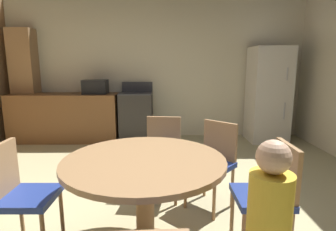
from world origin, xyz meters
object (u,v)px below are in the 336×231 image
object	(u,v)px
refrigerator	(268,95)
chair_northeast	(213,159)
chair_west	(19,191)
chair_north	(162,151)
oven_range	(136,116)
microwave	(95,87)
chair_east	(270,191)
dining_table	(145,178)

from	to	relation	value
refrigerator	chair_northeast	distance (m)	2.85
refrigerator	chair_west	bearing A→B (deg)	-134.39
chair_northeast	chair_north	bearing A→B (deg)	-72.45
oven_range	microwave	size ratio (longest dim) A/B	2.50
chair_northeast	chair_east	distance (m)	0.77
dining_table	chair_west	xyz separation A→B (m)	(-0.95, 0.01, -0.10)
chair_northeast	chair_west	world-z (taller)	same
oven_range	chair_west	world-z (taller)	oven_range
microwave	chair_north	xyz separation A→B (m)	(1.27, -2.23, -0.53)
microwave	chair_north	size ratio (longest dim) A/B	0.51
chair_west	chair_north	xyz separation A→B (m)	(1.08, 0.93, 0.00)
chair_northeast	chair_east	xyz separation A→B (m)	(0.31, -0.71, 0.00)
dining_table	chair_west	bearing A→B (deg)	179.34
chair_west	chair_north	size ratio (longest dim) A/B	1.00
oven_range	dining_table	world-z (taller)	oven_range
dining_table	chair_east	size ratio (longest dim) A/B	1.39
chair_east	dining_table	bearing A→B (deg)	0.00
chair_north	microwave	bearing A→B (deg)	-142.69
chair_northeast	chair_north	size ratio (longest dim) A/B	1.00
chair_north	dining_table	bearing A→B (deg)	-0.00
refrigerator	chair_east	size ratio (longest dim) A/B	2.02
oven_range	chair_east	world-z (taller)	oven_range
chair_east	chair_west	world-z (taller)	same
chair_west	microwave	bearing A→B (deg)	94.02
oven_range	chair_north	xyz separation A→B (m)	(0.51, -2.23, 0.03)
refrigerator	chair_north	world-z (taller)	refrigerator
microwave	chair_west	size ratio (longest dim) A/B	0.51
oven_range	chair_northeast	distance (m)	2.69
oven_range	chair_east	bearing A→B (deg)	-67.23
dining_table	chair_north	bearing A→B (deg)	82.30
refrigerator	chair_east	bearing A→B (deg)	-109.99
chair_northeast	chair_north	world-z (taller)	same
oven_range	chair_northeast	world-z (taller)	oven_range
chair_north	chair_east	bearing A→B (deg)	48.53
microwave	chair_northeast	world-z (taller)	microwave
microwave	dining_table	world-z (taller)	microwave
chair_northeast	microwave	bearing A→B (deg)	-101.36
oven_range	dining_table	xyz separation A→B (m)	(0.38, -3.18, 0.14)
dining_table	chair_west	world-z (taller)	chair_west
chair_northeast	chair_east	bearing A→B (deg)	66.08
oven_range	chair_northeast	bearing A→B (deg)	-67.38
chair_northeast	chair_west	bearing A→B (deg)	-23.93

